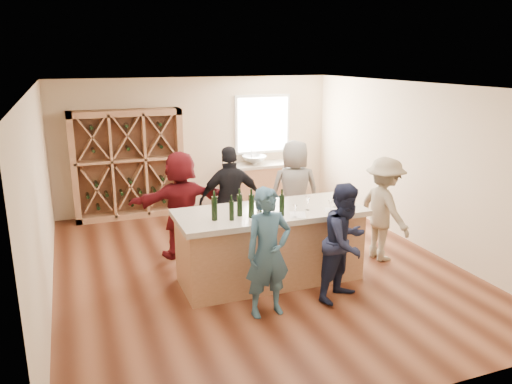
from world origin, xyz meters
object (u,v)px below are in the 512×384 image
object	(u,v)px
tasting_counter_base	(270,248)
wine_bottle_a	(214,208)
person_far_mid	(231,200)
wine_rack	(128,165)
sink	(254,160)
person_near_right	(345,242)
person_server	(384,209)
wine_bottle_c	(240,205)
person_far_right	(294,192)
wine_bottle_d	(251,206)
person_far_left	(181,204)
wine_bottle_f	(282,205)
wine_bottle_b	(232,211)
wine_bottle_e	(259,205)
person_near_left	(268,253)

from	to	relation	value
tasting_counter_base	wine_bottle_a	bearing A→B (deg)	-169.55
tasting_counter_base	person_far_mid	xyz separation A→B (m)	(-0.18, 1.26, 0.40)
wine_rack	sink	world-z (taller)	wine_rack
person_near_right	person_server	bearing A→B (deg)	11.44
wine_bottle_c	person_far_right	world-z (taller)	person_far_right
wine_bottle_d	person_far_left	distance (m)	1.77
wine_bottle_c	person_far_left	world-z (taller)	person_far_left
person_far_left	wine_bottle_f	bearing A→B (deg)	118.32
sink	person_near_right	xyz separation A→B (m)	(-0.45, -4.66, -0.20)
person_server	person_far_mid	xyz separation A→B (m)	(-2.20, 1.18, 0.06)
tasting_counter_base	wine_bottle_c	bearing A→B (deg)	-168.33
wine_bottle_b	person_near_right	size ratio (longest dim) A/B	0.17
wine_bottle_e	person_far_mid	bearing A→B (deg)	87.76
wine_bottle_a	wine_bottle_f	world-z (taller)	wine_bottle_a
sink	wine_bottle_e	bearing A→B (deg)	-109.66
wine_bottle_e	person_near_left	xyz separation A→B (m)	(-0.17, -0.74, -0.40)
wine_rack	person_far_mid	xyz separation A→B (m)	(1.35, -2.56, -0.20)
wine_bottle_a	person_server	bearing A→B (deg)	4.88
wine_bottle_d	wine_bottle_c	bearing A→B (deg)	134.15
wine_bottle_e	wine_bottle_f	world-z (taller)	wine_bottle_e
sink	person_far_left	distance (m)	3.20
wine_bottle_e	wine_bottle_f	distance (m)	0.31
wine_bottle_b	wine_bottle_e	size ratio (longest dim) A/B	0.85
wine_bottle_d	wine_bottle_f	size ratio (longest dim) A/B	1.09
wine_bottle_c	wine_bottle_d	xyz separation A→B (m)	(0.12, -0.13, 0.01)
wine_bottle_d	person_far_left	bearing A→B (deg)	111.01
person_near_right	person_server	size ratio (longest dim) A/B	0.96
person_server	wine_rack	bearing A→B (deg)	39.01
person_server	wine_bottle_d	bearing A→B (deg)	93.06
wine_bottle_e	wine_bottle_f	xyz separation A→B (m)	(0.29, -0.10, -0.01)
person_server	person_far_left	size ratio (longest dim) A/B	0.95
sink	person_near_left	distance (m)	4.95
person_far_right	wine_rack	bearing A→B (deg)	-33.14
tasting_counter_base	wine_bottle_b	size ratio (longest dim) A/B	9.62
wine_bottle_b	person_near_right	distance (m)	1.58
wine_bottle_a	person_far_right	size ratio (longest dim) A/B	0.18
tasting_counter_base	person_far_right	world-z (taller)	person_far_right
person_far_right	person_far_left	distance (m)	2.02
person_near_right	wine_bottle_d	bearing A→B (deg)	122.14
wine_bottle_d	wine_bottle_b	bearing A→B (deg)	-177.91
wine_bottle_c	person_near_right	size ratio (longest dim) A/B	0.19
tasting_counter_base	person_near_left	distance (m)	1.08
wine_bottle_c	wine_bottle_e	size ratio (longest dim) A/B	0.97
wine_bottle_b	person_far_right	distance (m)	2.34
sink	person_far_left	world-z (taller)	person_far_left
wine_rack	person_server	xyz separation A→B (m)	(3.54, -3.74, -0.26)
wine_bottle_d	wine_bottle_e	xyz separation A→B (m)	(0.13, 0.03, -0.01)
wine_bottle_d	wine_bottle_a	bearing A→B (deg)	172.17
wine_rack	wine_bottle_b	size ratio (longest dim) A/B	8.14
person_far_mid	person_far_left	xyz separation A→B (m)	(-0.81, 0.13, -0.02)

